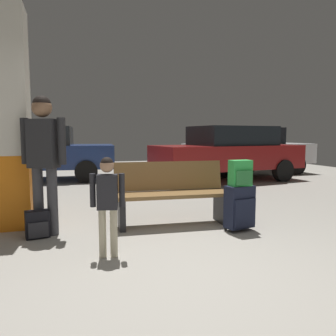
{
  "coord_description": "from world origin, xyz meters",
  "views": [
    {
      "loc": [
        -0.96,
        -2.68,
        1.27
      ],
      "look_at": [
        0.21,
        1.3,
        0.85
      ],
      "focal_mm": 34.78,
      "sensor_mm": 36.0,
      "label": 1
    }
  ],
  "objects": [
    {
      "name": "backpack_bright",
      "position": [
        1.15,
        1.12,
        0.77
      ],
      "size": [
        0.29,
        0.2,
        0.34
      ],
      "color": "green",
      "rests_on": "suitcase"
    },
    {
      "name": "suitcase",
      "position": [
        1.15,
        1.12,
        0.32
      ],
      "size": [
        0.41,
        0.3,
        0.6
      ],
      "color": "#191E33",
      "rests_on": "ground_plane"
    },
    {
      "name": "structural_pillar",
      "position": [
        -1.8,
        2.19,
        1.47
      ],
      "size": [
        0.57,
        0.57,
        2.97
      ],
      "color": "orange",
      "rests_on": "ground_plane"
    },
    {
      "name": "parked_car_near",
      "position": [
        3.21,
        5.54,
        0.81
      ],
      "size": [
        4.29,
        2.24,
        1.51
      ],
      "color": "maroon",
      "rests_on": "ground_plane"
    },
    {
      "name": "parked_car_side",
      "position": [
        4.6,
        6.93,
        0.81
      ],
      "size": [
        4.13,
        1.86,
        1.51
      ],
      "color": "silver",
      "rests_on": "ground_plane"
    },
    {
      "name": "child",
      "position": [
        -0.63,
        0.66,
        0.65
      ],
      "size": [
        0.35,
        0.23,
        1.05
      ],
      "color": "beige",
      "rests_on": "ground_plane"
    },
    {
      "name": "backpack_dark_floor",
      "position": [
        -1.4,
        1.55,
        0.17
      ],
      "size": [
        0.31,
        0.24,
        0.34
      ],
      "color": "black",
      "rests_on": "ground_plane"
    },
    {
      "name": "bench",
      "position": [
        0.38,
        1.69,
        0.44
      ],
      "size": [
        1.63,
        0.62,
        0.89
      ],
      "color": "brown",
      "rests_on": "ground_plane"
    },
    {
      "name": "ground_plane",
      "position": [
        0.0,
        4.0,
        -0.05
      ],
      "size": [
        18.0,
        18.0,
        0.1
      ],
      "primitive_type": "cube",
      "color": "gray"
    },
    {
      "name": "adult",
      "position": [
        -1.31,
        1.67,
        1.09
      ],
      "size": [
        0.55,
        0.34,
        1.76
      ],
      "color": "#38383D",
      "rests_on": "ground_plane"
    },
    {
      "name": "parked_car_far",
      "position": [
        -1.91,
        7.09,
        0.81
      ],
      "size": [
        4.2,
        2.0,
        1.51
      ],
      "color": "navy",
      "rests_on": "ground_plane"
    }
  ]
}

